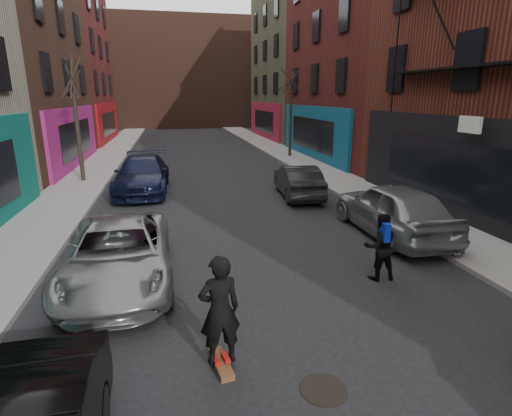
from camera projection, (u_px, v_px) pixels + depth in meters
name	position (u px, v px, depth m)	size (l,w,h in m)	color
sidewalk_left	(114.00, 150.00, 30.98)	(2.50, 84.00, 0.13)	gray
sidewalk_right	(270.00, 146.00, 33.50)	(2.50, 84.00, 0.13)	gray
buildings_right	(483.00, 14.00, 19.62)	(12.00, 56.00, 16.00)	#40221B
building_far	(181.00, 74.00, 54.83)	(40.00, 10.00, 14.00)	#47281E
tree_left_far	(76.00, 113.00, 18.80)	(2.00, 2.00, 6.50)	black
tree_right_far	(291.00, 105.00, 26.90)	(2.00, 2.00, 6.80)	black
parked_left_far	(119.00, 253.00, 9.05)	(2.30, 4.99, 1.39)	gray
parked_left_end	(142.00, 175.00, 17.64)	(2.18, 5.37, 1.56)	black
parked_right_far	(393.00, 209.00, 12.12)	(1.96, 4.87, 1.66)	gray
parked_right_end	(298.00, 181.00, 16.82)	(1.43, 4.09, 1.35)	black
skateboard	(221.00, 363.00, 6.32)	(0.22, 0.80, 0.10)	brown
skateboarder	(220.00, 310.00, 6.07)	(0.65, 0.43, 1.79)	black
pedestrian	(380.00, 246.00, 9.17)	(0.81, 0.66, 1.59)	black
manhole	(324.00, 389.00, 5.82)	(0.70, 0.70, 0.01)	black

